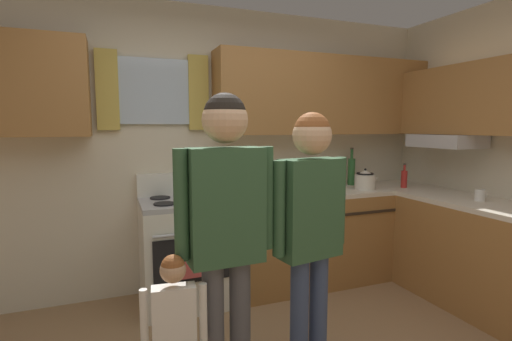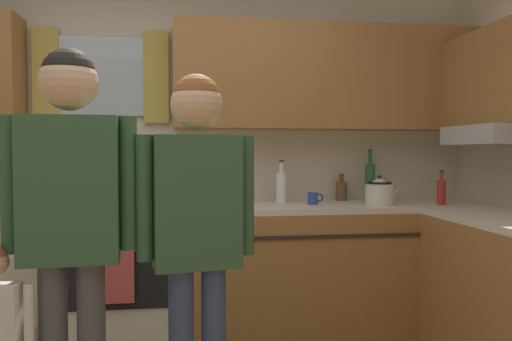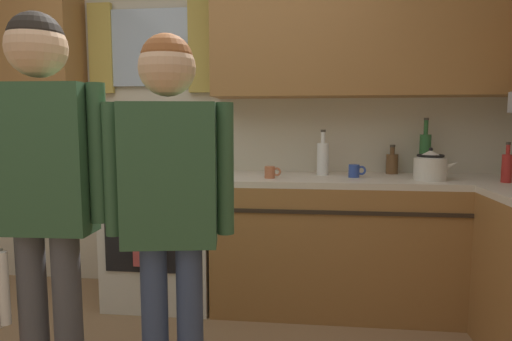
{
  "view_description": "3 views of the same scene",
  "coord_description": "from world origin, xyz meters",
  "px_view_note": "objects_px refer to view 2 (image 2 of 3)",
  "views": [
    {
      "loc": [
        -0.85,
        -1.61,
        1.52
      ],
      "look_at": [
        0.1,
        0.86,
        1.21
      ],
      "focal_mm": 26.52,
      "sensor_mm": 36.0,
      "label": 1
    },
    {
      "loc": [
        0.14,
        -1.84,
        1.27
      ],
      "look_at": [
        0.49,
        0.64,
        1.18
      ],
      "focal_mm": 34.33,
      "sensor_mm": 36.0,
      "label": 2
    },
    {
      "loc": [
        0.7,
        -1.41,
        1.26
      ],
      "look_at": [
        0.44,
        0.89,
        1.01
      ],
      "focal_mm": 30.74,
      "sensor_mm": 36.0,
      "label": 3
    }
  ],
  "objects_px": {
    "stovetop_kettle": "(380,191)",
    "adult_in_plaid": "(197,216)",
    "mug_cobalt_blue": "(313,198)",
    "bottle_sauce_red": "(441,192)",
    "adult_holding_child": "(71,205)",
    "bottle_milk_white": "(281,187)",
    "bottle_wine_green": "(370,181)",
    "cup_terracotta": "(237,201)",
    "bottle_squat_brown": "(341,190)",
    "stove_oven": "(125,270)"
  },
  "relations": [
    {
      "from": "stovetop_kettle",
      "to": "adult_in_plaid",
      "type": "xyz_separation_m",
      "value": [
        -1.3,
        -1.23,
        0.01
      ]
    },
    {
      "from": "mug_cobalt_blue",
      "to": "stovetop_kettle",
      "type": "xyz_separation_m",
      "value": [
        0.46,
        -0.09,
        0.05
      ]
    },
    {
      "from": "bottle_sauce_red",
      "to": "adult_holding_child",
      "type": "relative_size",
      "value": 0.15
    },
    {
      "from": "adult_holding_child",
      "to": "bottle_milk_white",
      "type": "bearing_deg",
      "value": 52.06
    },
    {
      "from": "bottle_wine_green",
      "to": "bottle_sauce_red",
      "type": "bearing_deg",
      "value": -41.14
    },
    {
      "from": "cup_terracotta",
      "to": "bottle_squat_brown",
      "type": "bearing_deg",
      "value": 22.72
    },
    {
      "from": "stove_oven",
      "to": "mug_cobalt_blue",
      "type": "xyz_separation_m",
      "value": [
        1.31,
        -0.02,
        0.48
      ]
    },
    {
      "from": "stove_oven",
      "to": "stovetop_kettle",
      "type": "relative_size",
      "value": 4.02
    },
    {
      "from": "bottle_wine_green",
      "to": "adult_in_plaid",
      "type": "xyz_separation_m",
      "value": [
        -1.34,
        -1.51,
        -0.05
      ]
    },
    {
      "from": "bottle_squat_brown",
      "to": "stovetop_kettle",
      "type": "xyz_separation_m",
      "value": [
        0.17,
        -0.33,
        0.02
      ]
    },
    {
      "from": "bottle_sauce_red",
      "to": "stove_oven",
      "type": "bearing_deg",
      "value": 175.61
    },
    {
      "from": "bottle_squat_brown",
      "to": "bottle_sauce_red",
      "type": "bearing_deg",
      "value": -32.85
    },
    {
      "from": "adult_holding_child",
      "to": "bottle_squat_brown",
      "type": "bearing_deg",
      "value": 44.17
    },
    {
      "from": "bottle_milk_white",
      "to": "adult_holding_child",
      "type": "xyz_separation_m",
      "value": [
        -1.14,
        -1.46,
        0.04
      ]
    },
    {
      "from": "bottle_squat_brown",
      "to": "adult_holding_child",
      "type": "relative_size",
      "value": 0.12
    },
    {
      "from": "bottle_wine_green",
      "to": "stove_oven",
      "type": "bearing_deg",
      "value": -174.47
    },
    {
      "from": "bottle_squat_brown",
      "to": "cup_terracotta",
      "type": "xyz_separation_m",
      "value": [
        -0.84,
        -0.35,
        -0.04
      ]
    },
    {
      "from": "stove_oven",
      "to": "bottle_milk_white",
      "type": "height_order",
      "value": "bottle_milk_white"
    },
    {
      "from": "cup_terracotta",
      "to": "stovetop_kettle",
      "type": "height_order",
      "value": "stovetop_kettle"
    },
    {
      "from": "bottle_wine_green",
      "to": "stovetop_kettle",
      "type": "xyz_separation_m",
      "value": [
        -0.04,
        -0.28,
        -0.06
      ]
    },
    {
      "from": "cup_terracotta",
      "to": "adult_holding_child",
      "type": "xyz_separation_m",
      "value": [
        -0.79,
        -1.23,
        0.12
      ]
    },
    {
      "from": "bottle_sauce_red",
      "to": "mug_cobalt_blue",
      "type": "height_order",
      "value": "bottle_sauce_red"
    },
    {
      "from": "bottle_milk_white",
      "to": "adult_in_plaid",
      "type": "bearing_deg",
      "value": -113.97
    },
    {
      "from": "stovetop_kettle",
      "to": "mug_cobalt_blue",
      "type": "bearing_deg",
      "value": 169.15
    },
    {
      "from": "bottle_wine_green",
      "to": "adult_holding_child",
      "type": "relative_size",
      "value": 0.23
    },
    {
      "from": "bottle_sauce_red",
      "to": "cup_terracotta",
      "type": "distance_m",
      "value": 1.44
    },
    {
      "from": "bottle_sauce_red",
      "to": "adult_in_plaid",
      "type": "xyz_separation_m",
      "value": [
        -1.73,
        -1.17,
        0.01
      ]
    },
    {
      "from": "bottle_wine_green",
      "to": "adult_in_plaid",
      "type": "distance_m",
      "value": 2.02
    },
    {
      "from": "bottle_wine_green",
      "to": "adult_holding_child",
      "type": "height_order",
      "value": "adult_holding_child"
    },
    {
      "from": "bottle_milk_white",
      "to": "bottle_sauce_red",
      "type": "height_order",
      "value": "bottle_milk_white"
    },
    {
      "from": "stove_oven",
      "to": "bottle_squat_brown",
      "type": "height_order",
      "value": "bottle_squat_brown"
    },
    {
      "from": "stovetop_kettle",
      "to": "adult_holding_child",
      "type": "relative_size",
      "value": 0.16
    },
    {
      "from": "bottle_milk_white",
      "to": "cup_terracotta",
      "type": "bearing_deg",
      "value": -146.61
    },
    {
      "from": "mug_cobalt_blue",
      "to": "stovetop_kettle",
      "type": "height_order",
      "value": "stovetop_kettle"
    },
    {
      "from": "bottle_squat_brown",
      "to": "stovetop_kettle",
      "type": "bearing_deg",
      "value": -62.09
    },
    {
      "from": "bottle_milk_white",
      "to": "mug_cobalt_blue",
      "type": "height_order",
      "value": "bottle_milk_white"
    },
    {
      "from": "bottle_squat_brown",
      "to": "adult_in_plaid",
      "type": "xyz_separation_m",
      "value": [
        -1.13,
        -1.55,
        0.03
      ]
    },
    {
      "from": "bottle_wine_green",
      "to": "bottle_milk_white",
      "type": "xyz_separation_m",
      "value": [
        -0.7,
        -0.08,
        -0.03
      ]
    },
    {
      "from": "adult_holding_child",
      "to": "cup_terracotta",
      "type": "bearing_deg",
      "value": 57.23
    },
    {
      "from": "mug_cobalt_blue",
      "to": "stove_oven",
      "type": "bearing_deg",
      "value": 179.15
    },
    {
      "from": "stovetop_kettle",
      "to": "adult_in_plaid",
      "type": "bearing_deg",
      "value": -136.69
    },
    {
      "from": "bottle_squat_brown",
      "to": "adult_holding_child",
      "type": "distance_m",
      "value": 2.27
    },
    {
      "from": "bottle_wine_green",
      "to": "cup_terracotta",
      "type": "height_order",
      "value": "bottle_wine_green"
    },
    {
      "from": "bottle_milk_white",
      "to": "stovetop_kettle",
      "type": "height_order",
      "value": "bottle_milk_white"
    },
    {
      "from": "stovetop_kettle",
      "to": "adult_holding_child",
      "type": "height_order",
      "value": "adult_holding_child"
    },
    {
      "from": "mug_cobalt_blue",
      "to": "stovetop_kettle",
      "type": "distance_m",
      "value": 0.47
    },
    {
      "from": "cup_terracotta",
      "to": "stovetop_kettle",
      "type": "xyz_separation_m",
      "value": [
        1.01,
        0.02,
        0.06
      ]
    },
    {
      "from": "stovetop_kettle",
      "to": "adult_in_plaid",
      "type": "height_order",
      "value": "adult_in_plaid"
    },
    {
      "from": "cup_terracotta",
      "to": "adult_in_plaid",
      "type": "bearing_deg",
      "value": -103.65
    },
    {
      "from": "bottle_wine_green",
      "to": "bottle_milk_white",
      "type": "relative_size",
      "value": 1.26
    }
  ]
}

